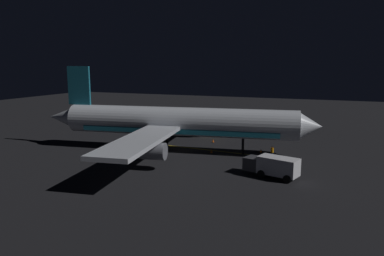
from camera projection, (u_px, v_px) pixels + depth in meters
ground_plane at (179, 151)px, 54.02m from camera, size 180.00×180.00×0.20m
apron_guide_stripe at (209, 150)px, 54.25m from camera, size 1.91×19.43×0.01m
airliner at (175, 123)px, 53.43m from camera, size 41.16×41.19×12.26m
baggage_truck at (273, 167)px, 41.00m from camera, size 3.71×6.51×2.39m
catering_truck at (202, 129)px, 64.95m from camera, size 5.28×6.23×2.29m
ground_crew_worker at (272, 152)px, 49.24m from camera, size 0.40×0.40×1.74m
traffic_cone_near_left at (211, 151)px, 52.46m from camera, size 0.50×0.50×0.55m
traffic_cone_near_right at (213, 141)px, 59.57m from camera, size 0.50×0.50×0.55m
traffic_cone_under_wing at (261, 151)px, 52.78m from camera, size 0.50×0.50×0.55m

